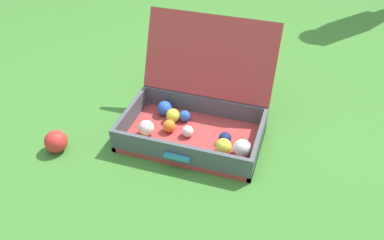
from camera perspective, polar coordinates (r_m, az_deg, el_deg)
ground_plane at (r=1.85m, az=-1.01°, el=-1.35°), size 16.00×16.00×0.00m
open_suitcase at (r=1.78m, az=0.63°, el=1.15°), size 0.61×0.56×0.46m
stray_ball_on_grass at (r=1.80m, az=-19.07°, el=-2.95°), size 0.10×0.10×0.10m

